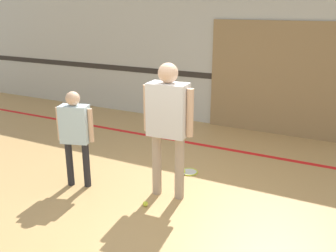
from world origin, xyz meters
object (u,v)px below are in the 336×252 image
at_px(racket_spare_on_floor, 188,172).
at_px(tennis_ball_near_instructor, 145,204).
at_px(person_instructor, 168,117).
at_px(tennis_ball_by_spare_racket, 183,171).
at_px(person_student_left, 75,129).

height_order(racket_spare_on_floor, tennis_ball_near_instructor, tennis_ball_near_instructor).
bearing_deg(racket_spare_on_floor, tennis_ball_near_instructor, 6.30).
bearing_deg(person_instructor, tennis_ball_near_instructor, -111.07).
distance_m(person_instructor, tennis_ball_near_instructor, 1.14).
xyz_separation_m(racket_spare_on_floor, tennis_ball_by_spare_racket, (-0.06, -0.05, 0.02)).
relative_size(racket_spare_on_floor, tennis_ball_near_instructor, 7.64).
distance_m(person_instructor, tennis_ball_by_spare_racket, 1.28).
relative_size(racket_spare_on_floor, tennis_ball_by_spare_racket, 7.64).
relative_size(person_instructor, tennis_ball_by_spare_racket, 26.85).
relative_size(tennis_ball_near_instructor, tennis_ball_by_spare_racket, 1.00).
distance_m(tennis_ball_near_instructor, tennis_ball_by_spare_racket, 1.10).
distance_m(racket_spare_on_floor, tennis_ball_near_instructor, 1.15).
distance_m(person_student_left, tennis_ball_by_spare_racket, 1.73).
xyz_separation_m(person_student_left, racket_spare_on_floor, (1.20, 1.07, -0.83)).
bearing_deg(tennis_ball_near_instructor, racket_spare_on_floor, 86.15).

